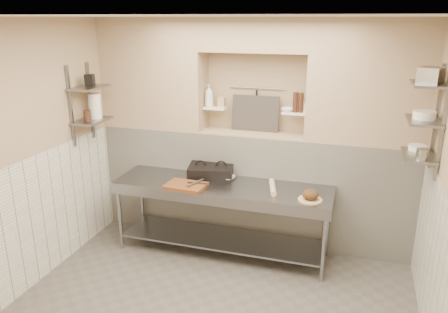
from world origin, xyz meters
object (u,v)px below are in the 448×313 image
at_px(cutting_board, 186,186).
at_px(bowl_alcove, 287,110).
at_px(prep_table, 222,205).
at_px(bread_loaf, 310,194).
at_px(rolling_pin, 273,187).
at_px(jug_left, 95,106).
at_px(panini_press, 211,171).
at_px(bottle_soap, 209,96).
at_px(mixing_bowl, 226,178).

height_order(cutting_board, bowl_alcove, bowl_alcove).
height_order(prep_table, bread_loaf, bread_loaf).
bearing_deg(rolling_pin, jug_left, -178.17).
bearing_deg(bread_loaf, cutting_board, -177.84).
bearing_deg(jug_left, cutting_board, -7.35).
bearing_deg(bowl_alcove, jug_left, -164.96).
relative_size(bread_loaf, jug_left, 0.59).
xyz_separation_m(panini_press, jug_left, (-1.40, -0.27, 0.79)).
relative_size(prep_table, bottle_soap, 9.28).
bearing_deg(prep_table, jug_left, -178.28).
distance_m(prep_table, bottle_soap, 1.38).
xyz_separation_m(prep_table, mixing_bowl, (0.01, 0.17, 0.28)).
bearing_deg(prep_table, mixing_bowl, 87.50).
relative_size(cutting_board, bottle_soap, 1.64).
bearing_deg(rolling_pin, bowl_alcove, 85.45).
xyz_separation_m(mixing_bowl, bottle_soap, (-0.35, 0.40, 0.93)).
xyz_separation_m(prep_table, bowl_alcove, (0.65, 0.56, 1.09)).
bearing_deg(jug_left, panini_press, 10.85).
relative_size(bowl_alcove, jug_left, 0.47).
relative_size(mixing_bowl, jug_left, 0.66).
height_order(bread_loaf, bowl_alcove, bowl_alcove).
distance_m(panini_press, jug_left, 1.63).
distance_m(panini_press, rolling_pin, 0.84).
bearing_deg(mixing_bowl, prep_table, -92.50).
bearing_deg(bread_loaf, bottle_soap, 152.66).
height_order(bottle_soap, bowl_alcove, bottle_soap).
xyz_separation_m(panini_press, bottle_soap, (-0.14, 0.35, 0.88)).
bearing_deg(jug_left, bottle_soap, 26.13).
xyz_separation_m(rolling_pin, bottle_soap, (-0.95, 0.55, 0.92)).
bearing_deg(bottle_soap, jug_left, -153.87).
bearing_deg(prep_table, bowl_alcove, 40.67).
height_order(mixing_bowl, jug_left, jug_left).
height_order(mixing_bowl, bottle_soap, bottle_soap).
distance_m(mixing_bowl, bowl_alcove, 1.10).
distance_m(bread_loaf, bottle_soap, 1.81).
distance_m(prep_table, cutting_board, 0.51).
bearing_deg(jug_left, bread_loaf, -2.26).
relative_size(prep_table, bread_loaf, 14.64).
height_order(cutting_board, jug_left, jug_left).
height_order(panini_press, mixing_bowl, panini_press).
xyz_separation_m(bowl_alcove, jug_left, (-2.26, -0.61, 0.03)).
bearing_deg(bottle_soap, panini_press, -68.76).
xyz_separation_m(panini_press, bread_loaf, (1.26, -0.37, -0.01)).
distance_m(bread_loaf, jug_left, 2.78).
distance_m(mixing_bowl, bottle_soap, 1.07).
height_order(bread_loaf, jug_left, jug_left).
bearing_deg(bottle_soap, bread_loaf, -27.34).
relative_size(cutting_board, bowl_alcove, 3.20).
bearing_deg(bread_loaf, panini_press, 163.56).
bearing_deg(panini_press, mixing_bowl, -24.84).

